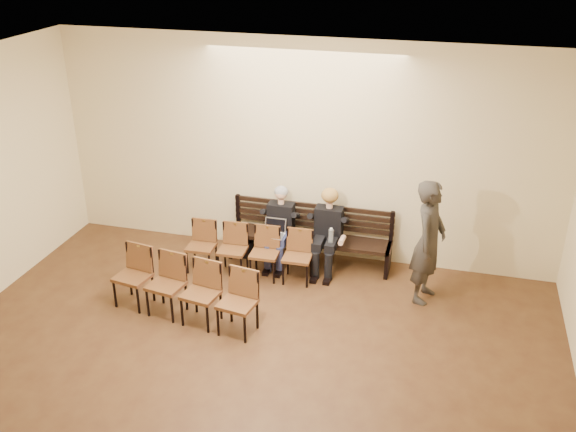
# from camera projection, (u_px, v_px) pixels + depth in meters

# --- Properties ---
(room_walls) EXTENTS (8.02, 10.01, 3.51)m
(room_walls) POSITION_uv_depth(u_px,v_px,m) (194.00, 217.00, 5.95)
(room_walls) COLOR #F6E3B0
(room_walls) RESTS_ON ground
(bench) EXTENTS (2.60, 0.90, 0.45)m
(bench) POSITION_uv_depth(u_px,v_px,m) (309.00, 249.00, 10.26)
(bench) COLOR black
(bench) RESTS_ON ground
(seated_man) EXTENTS (0.51, 0.70, 1.22)m
(seated_man) POSITION_uv_depth(u_px,v_px,m) (279.00, 228.00, 10.10)
(seated_man) COLOR black
(seated_man) RESTS_ON ground
(seated_woman) EXTENTS (0.53, 0.73, 1.22)m
(seated_woman) POSITION_uv_depth(u_px,v_px,m) (327.00, 233.00, 9.92)
(seated_woman) COLOR black
(seated_woman) RESTS_ON ground
(laptop) EXTENTS (0.39, 0.34, 0.25)m
(laptop) POSITION_uv_depth(u_px,v_px,m) (273.00, 236.00, 9.92)
(laptop) COLOR silver
(laptop) RESTS_ON bench
(water_bottle) EXTENTS (0.08, 0.08, 0.24)m
(water_bottle) POSITION_uv_depth(u_px,v_px,m) (331.00, 243.00, 9.72)
(water_bottle) COLOR silver
(water_bottle) RESTS_ON bench
(bag) EXTENTS (0.36, 0.27, 0.25)m
(bag) POSITION_uv_depth(u_px,v_px,m) (242.00, 248.00, 10.53)
(bag) COLOR black
(bag) RESTS_ON ground
(passerby) EXTENTS (0.67, 0.86, 2.11)m
(passerby) POSITION_uv_depth(u_px,v_px,m) (430.00, 233.00, 8.94)
(passerby) COLOR #332F2A
(passerby) RESTS_ON ground
(chair_row_front) EXTENTS (1.97, 0.51, 0.80)m
(chair_row_front) POSITION_uv_depth(u_px,v_px,m) (248.00, 252.00, 9.81)
(chair_row_front) COLOR brown
(chair_row_front) RESTS_ON ground
(chair_row_back) EXTENTS (2.19, 0.81, 0.88)m
(chair_row_back) POSITION_uv_depth(u_px,v_px,m) (183.00, 290.00, 8.74)
(chair_row_back) COLOR brown
(chair_row_back) RESTS_ON ground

